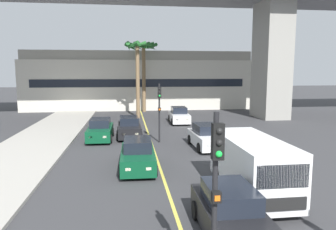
{
  "coord_description": "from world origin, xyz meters",
  "views": [
    {
      "loc": [
        -1.62,
        1.34,
        5.03
      ],
      "look_at": [
        0.0,
        14.0,
        3.27
      ],
      "focal_mm": 33.8,
      "sensor_mm": 36.0,
      "label": 1
    }
  ],
  "objects_px": {
    "palm_tree_near_median": "(144,57)",
    "palm_tree_mid_median": "(138,57)",
    "car_queue_third": "(138,155)",
    "car_queue_front": "(100,130)",
    "car_queue_second": "(129,128)",
    "car_queue_fourth": "(179,116)",
    "car_queue_fifth": "(206,137)",
    "delivery_van": "(252,165)",
    "traffic_light_median_near": "(216,182)",
    "car_queue_sixth": "(231,214)",
    "traffic_light_median_far": "(159,105)"
  },
  "relations": [
    {
      "from": "car_queue_front",
      "to": "car_queue_sixth",
      "type": "distance_m",
      "value": 15.55
    },
    {
      "from": "delivery_van",
      "to": "traffic_light_median_near",
      "type": "relative_size",
      "value": 1.25
    },
    {
      "from": "car_queue_third",
      "to": "traffic_light_median_far",
      "type": "bearing_deg",
      "value": 73.81
    },
    {
      "from": "car_queue_third",
      "to": "palm_tree_mid_median",
      "type": "height_order",
      "value": "palm_tree_mid_median"
    },
    {
      "from": "car_queue_third",
      "to": "traffic_light_median_near",
      "type": "distance_m",
      "value": 10.07
    },
    {
      "from": "delivery_van",
      "to": "traffic_light_median_near",
      "type": "height_order",
      "value": "traffic_light_median_near"
    },
    {
      "from": "car_queue_fifth",
      "to": "car_queue_sixth",
      "type": "distance_m",
      "value": 11.49
    },
    {
      "from": "car_queue_front",
      "to": "car_queue_third",
      "type": "distance_m",
      "value": 7.89
    },
    {
      "from": "car_queue_second",
      "to": "traffic_light_median_far",
      "type": "xyz_separation_m",
      "value": [
        2.13,
        -2.24,
        1.99
      ]
    },
    {
      "from": "car_queue_front",
      "to": "car_queue_fifth",
      "type": "xyz_separation_m",
      "value": [
        7.2,
        -3.38,
        0.0
      ]
    },
    {
      "from": "traffic_light_median_far",
      "to": "car_queue_third",
      "type": "bearing_deg",
      "value": -106.19
    },
    {
      "from": "car_queue_sixth",
      "to": "traffic_light_median_far",
      "type": "height_order",
      "value": "traffic_light_median_far"
    },
    {
      "from": "car_queue_sixth",
      "to": "delivery_van",
      "type": "distance_m",
      "value": 3.61
    },
    {
      "from": "delivery_van",
      "to": "traffic_light_median_near",
      "type": "bearing_deg",
      "value": -119.02
    },
    {
      "from": "car_queue_fifth",
      "to": "car_queue_fourth",
      "type": "bearing_deg",
      "value": 90.76
    },
    {
      "from": "car_queue_fourth",
      "to": "car_queue_fifth",
      "type": "xyz_separation_m",
      "value": [
        0.14,
        -10.38,
        0.0
      ]
    },
    {
      "from": "palm_tree_near_median",
      "to": "palm_tree_mid_median",
      "type": "distance_m",
      "value": 5.4
    },
    {
      "from": "traffic_light_median_near",
      "to": "palm_tree_near_median",
      "type": "xyz_separation_m",
      "value": [
        0.24,
        33.46,
        4.17
      ]
    },
    {
      "from": "palm_tree_mid_median",
      "to": "car_queue_third",
      "type": "bearing_deg",
      "value": -92.03
    },
    {
      "from": "car_queue_third",
      "to": "car_queue_fifth",
      "type": "relative_size",
      "value": 0.99
    },
    {
      "from": "car_queue_second",
      "to": "car_queue_fifth",
      "type": "distance_m",
      "value": 6.54
    },
    {
      "from": "car_queue_front",
      "to": "car_queue_sixth",
      "type": "bearing_deg",
      "value": -70.77
    },
    {
      "from": "palm_tree_near_median",
      "to": "traffic_light_median_near",
      "type": "bearing_deg",
      "value": -90.41
    },
    {
      "from": "car_queue_fifth",
      "to": "traffic_light_median_far",
      "type": "relative_size",
      "value": 0.99
    },
    {
      "from": "car_queue_second",
      "to": "car_queue_sixth",
      "type": "xyz_separation_m",
      "value": [
        2.99,
        -15.43,
        0.0
      ]
    },
    {
      "from": "palm_tree_near_median",
      "to": "car_queue_second",
      "type": "bearing_deg",
      "value": -97.33
    },
    {
      "from": "car_queue_second",
      "to": "car_queue_fourth",
      "type": "bearing_deg",
      "value": 51.74
    },
    {
      "from": "car_queue_sixth",
      "to": "delivery_van",
      "type": "height_order",
      "value": "delivery_van"
    },
    {
      "from": "palm_tree_mid_median",
      "to": "car_queue_fifth",
      "type": "bearing_deg",
      "value": -74.25
    },
    {
      "from": "delivery_van",
      "to": "palm_tree_mid_median",
      "type": "relative_size",
      "value": 0.63
    },
    {
      "from": "traffic_light_median_near",
      "to": "car_queue_fifth",
      "type": "bearing_deg",
      "value": 76.55
    },
    {
      "from": "car_queue_fifth",
      "to": "traffic_light_median_near",
      "type": "xyz_separation_m",
      "value": [
        -3.32,
        -13.88,
        1.99
      ]
    },
    {
      "from": "traffic_light_median_far",
      "to": "car_queue_sixth",
      "type": "bearing_deg",
      "value": -86.29
    },
    {
      "from": "car_queue_second",
      "to": "car_queue_fifth",
      "type": "height_order",
      "value": "same"
    },
    {
      "from": "car_queue_front",
      "to": "car_queue_second",
      "type": "bearing_deg",
      "value": 19.44
    },
    {
      "from": "car_queue_third",
      "to": "delivery_van",
      "type": "relative_size",
      "value": 0.79
    },
    {
      "from": "car_queue_fourth",
      "to": "delivery_van",
      "type": "xyz_separation_m",
      "value": [
        -0.07,
        -18.65,
        0.57
      ]
    },
    {
      "from": "traffic_light_median_near",
      "to": "traffic_light_median_far",
      "type": "bearing_deg",
      "value": 88.62
    },
    {
      "from": "car_queue_fifth",
      "to": "palm_tree_mid_median",
      "type": "bearing_deg",
      "value": 105.75
    },
    {
      "from": "car_queue_third",
      "to": "car_queue_sixth",
      "type": "height_order",
      "value": "same"
    },
    {
      "from": "car_queue_front",
      "to": "car_queue_third",
      "type": "height_order",
      "value": "same"
    },
    {
      "from": "car_queue_second",
      "to": "car_queue_fifth",
      "type": "bearing_deg",
      "value": -39.18
    },
    {
      "from": "traffic_light_median_near",
      "to": "palm_tree_near_median",
      "type": "distance_m",
      "value": 33.72
    },
    {
      "from": "delivery_van",
      "to": "traffic_light_median_far",
      "type": "xyz_separation_m",
      "value": [
        -2.73,
        10.16,
        1.43
      ]
    },
    {
      "from": "car_queue_fourth",
      "to": "car_queue_sixth",
      "type": "height_order",
      "value": "same"
    },
    {
      "from": "traffic_light_median_near",
      "to": "car_queue_third",
      "type": "bearing_deg",
      "value": 97.91
    },
    {
      "from": "palm_tree_near_median",
      "to": "delivery_van",
      "type": "bearing_deg",
      "value": -84.11
    },
    {
      "from": "car_queue_front",
      "to": "palm_tree_near_median",
      "type": "bearing_deg",
      "value": 75.73
    },
    {
      "from": "car_queue_front",
      "to": "car_queue_fifth",
      "type": "height_order",
      "value": "same"
    },
    {
      "from": "traffic_light_median_near",
      "to": "traffic_light_median_far",
      "type": "height_order",
      "value": "same"
    }
  ]
}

